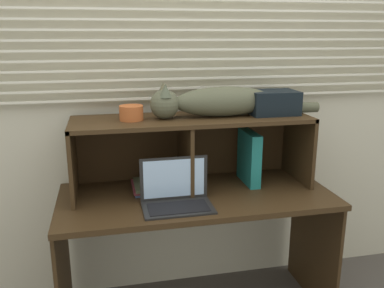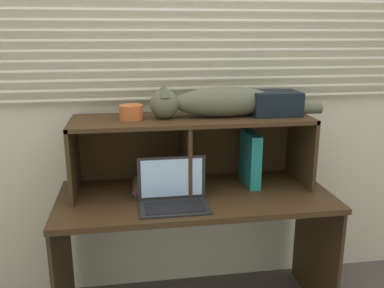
% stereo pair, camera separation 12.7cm
% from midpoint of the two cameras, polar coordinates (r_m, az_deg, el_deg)
% --- Properties ---
extents(back_panel_with_blinds, '(4.40, 0.08, 2.50)m').
position_cam_midpoint_polar(back_panel_with_blinds, '(2.43, 0.61, 7.79)').
color(back_panel_with_blinds, beige).
rests_on(back_panel_with_blinds, ground).
extents(desk, '(1.46, 0.64, 0.73)m').
position_cam_midpoint_polar(desk, '(2.28, 2.08, -10.23)').
color(desk, '#382614').
rests_on(desk, ground).
extents(hutch_shelf_unit, '(1.29, 0.39, 0.40)m').
position_cam_midpoint_polar(hutch_shelf_unit, '(2.27, 1.37, 1.04)').
color(hutch_shelf_unit, '#382614').
rests_on(hutch_shelf_unit, desk).
extents(cat, '(0.96, 0.17, 0.19)m').
position_cam_midpoint_polar(cat, '(2.23, 5.05, 5.80)').
color(cat, '#50523D').
rests_on(cat, hutch_shelf_unit).
extents(laptop, '(0.35, 0.21, 0.23)m').
position_cam_midpoint_polar(laptop, '(2.06, -0.84, -7.13)').
color(laptop, black).
rests_on(laptop, desk).
extents(binder_upright, '(0.06, 0.24, 0.30)m').
position_cam_midpoint_polar(binder_upright, '(2.36, 9.60, -1.99)').
color(binder_upright, '#1D7774').
rests_on(binder_upright, desk).
extents(book_stack, '(0.19, 0.24, 0.04)m').
position_cam_midpoint_polar(book_stack, '(2.29, -4.30, -5.74)').
color(book_stack, '#39517C').
rests_on(book_stack, desk).
extents(small_basket, '(0.12, 0.12, 0.08)m').
position_cam_midpoint_polar(small_basket, '(2.17, -6.78, 4.39)').
color(small_basket, '#B25528').
rests_on(small_basket, hutch_shelf_unit).
extents(storage_box, '(0.26, 0.19, 0.13)m').
position_cam_midpoint_polar(storage_box, '(2.33, 12.93, 5.53)').
color(storage_box, black).
rests_on(storage_box, hutch_shelf_unit).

